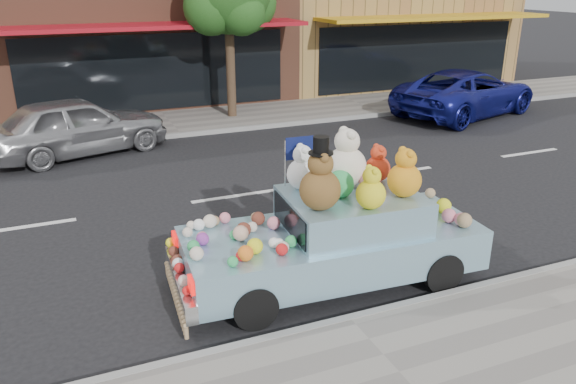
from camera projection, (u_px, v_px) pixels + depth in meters
name	position (u px, v px, depth m)	size (l,w,h in m)	color
ground	(234.00, 196.00, 11.65)	(120.00, 120.00, 0.00)	black
far_sidewalk	(170.00, 123.00, 17.23)	(60.00, 3.00, 0.12)	gray
near_kerb	(349.00, 321.00, 7.32)	(60.00, 0.12, 0.13)	gray
far_kerb	(181.00, 135.00, 15.93)	(60.00, 0.12, 0.13)	gray
car_silver	(77.00, 126.00, 14.15)	(1.77, 4.41, 1.50)	#A3A4A8
car_blue	(466.00, 93.00, 18.26)	(2.47, 5.36, 1.49)	navy
art_car	(334.00, 231.00, 8.14)	(4.58, 2.01, 2.36)	black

